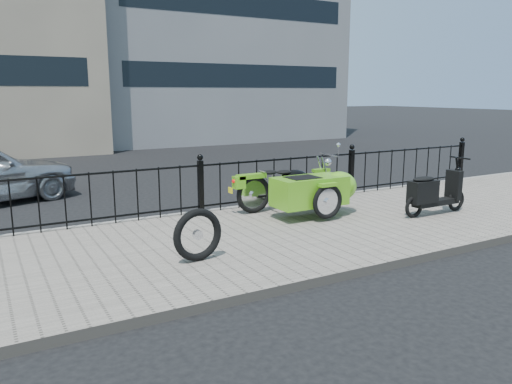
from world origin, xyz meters
TOP-DOWN VIEW (x-y plane):
  - ground at (0.00, 0.00)m, footprint 120.00×120.00m
  - sidewalk at (0.00, -0.50)m, footprint 30.00×3.80m
  - curb at (0.00, 1.44)m, footprint 30.00×0.10m
  - iron_fence at (0.00, 1.30)m, footprint 14.11×0.11m
  - motorcycle_sidecar at (1.70, 0.19)m, footprint 2.28×1.48m
  - scooter at (3.54, -0.88)m, footprint 1.49×0.43m
  - spare_tire at (-1.09, -1.14)m, footprint 0.71×0.17m

SIDE VIEW (x-z plane):
  - ground at x=0.00m, z-range 0.00..0.00m
  - sidewalk at x=0.00m, z-range 0.00..0.12m
  - curb at x=0.00m, z-range 0.00..0.12m
  - spare_tire at x=-1.09m, z-range 0.12..0.82m
  - scooter at x=3.54m, z-range 0.01..1.02m
  - iron_fence at x=0.00m, z-range 0.05..1.12m
  - motorcycle_sidecar at x=1.70m, z-range 0.10..1.09m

